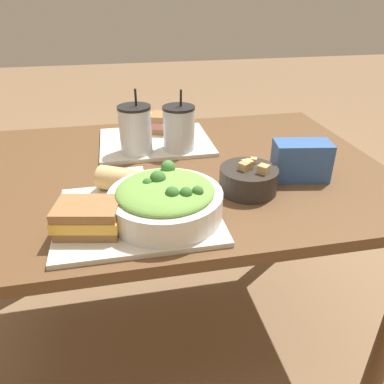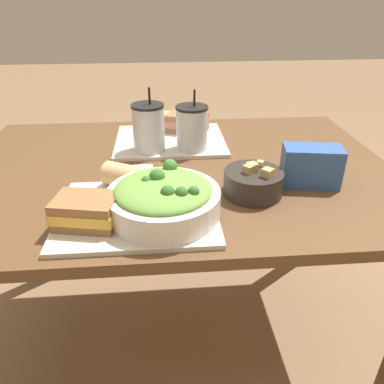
{
  "view_description": "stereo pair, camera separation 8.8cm",
  "coord_description": "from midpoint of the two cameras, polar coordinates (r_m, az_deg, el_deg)",
  "views": [
    {
      "loc": [
        -0.13,
        -1.01,
        1.19
      ],
      "look_at": [
        0.02,
        -0.25,
        0.77
      ],
      "focal_mm": 35.0,
      "sensor_mm": 36.0,
      "label": 1
    },
    {
      "loc": [
        -0.04,
        -1.02,
        1.19
      ],
      "look_at": [
        0.02,
        -0.25,
        0.77
      ],
      "focal_mm": 35.0,
      "sensor_mm": 36.0,
      "label": 2
    }
  ],
  "objects": [
    {
      "name": "chip_bag",
      "position": [
        1.06,
        14.03,
        4.62
      ],
      "size": [
        0.16,
        0.1,
        0.11
      ],
      "rotation": [
        0.0,
        0.0,
        -0.17
      ],
      "color": "#335BA3",
      "rests_on": "dining_table"
    },
    {
      "name": "baguette_far",
      "position": [
        1.41,
        -7.2,
        10.75
      ],
      "size": [
        0.1,
        0.08,
        0.06
      ],
      "rotation": [
        0.0,
        0.0,
        1.42
      ],
      "color": "tan",
      "rests_on": "tray_far"
    },
    {
      "name": "drink_cup_red",
      "position": [
        1.2,
        -4.14,
        9.47
      ],
      "size": [
        0.1,
        0.1,
        0.19
      ],
      "color": "silver",
      "rests_on": "tray_far"
    },
    {
      "name": "napkin_folded",
      "position": [
        1.09,
        -12.95,
        2.45
      ],
      "size": [
        0.13,
        0.09,
        0.0
      ],
      "color": "white",
      "rests_on": "dining_table"
    },
    {
      "name": "tray_near",
      "position": [
        0.89,
        -10.98,
        -3.59
      ],
      "size": [
        0.37,
        0.31,
        0.01
      ],
      "color": "beige",
      "rests_on": "dining_table"
    },
    {
      "name": "sandwich_near",
      "position": [
        0.84,
        -18.49,
        -3.79
      ],
      "size": [
        0.16,
        0.12,
        0.06
      ],
      "rotation": [
        0.0,
        0.0,
        -0.2
      ],
      "color": "olive",
      "rests_on": "tray_near"
    },
    {
      "name": "drink_cup_dark",
      "position": [
        1.19,
        -10.72,
        9.09
      ],
      "size": [
        0.1,
        0.1,
        0.2
      ],
      "color": "silver",
      "rests_on": "tray_far"
    },
    {
      "name": "soup_bowl",
      "position": [
        0.98,
        6.06,
        1.98
      ],
      "size": [
        0.15,
        0.15,
        0.09
      ],
      "color": "#2D2823",
      "rests_on": "dining_table"
    },
    {
      "name": "salad_bowl",
      "position": [
        0.84,
        -7.04,
        -1.17
      ],
      "size": [
        0.26,
        0.26,
        0.1
      ],
      "color": "white",
      "rests_on": "tray_near"
    },
    {
      "name": "ground_plane",
      "position": [
        1.57,
        -4.57,
        -20.88
      ],
      "size": [
        12.0,
        12.0,
        0.0
      ],
      "primitive_type": "plane",
      "color": "#846647"
    },
    {
      "name": "tray_far",
      "position": [
        1.31,
        -7.56,
        7.56
      ],
      "size": [
        0.37,
        0.31,
        0.01
      ],
      "color": "beige",
      "rests_on": "dining_table"
    },
    {
      "name": "dining_table",
      "position": [
        1.17,
        -5.74,
        -0.61
      ],
      "size": [
        1.29,
        0.89,
        0.72
      ],
      "color": "brown",
      "rests_on": "ground_plane"
    },
    {
      "name": "sandwich_far",
      "position": [
        1.37,
        -5.14,
        10.38
      ],
      "size": [
        0.17,
        0.13,
        0.06
      ],
      "rotation": [
        0.0,
        0.0,
        -0.34
      ],
      "color": "olive",
      "rests_on": "tray_far"
    },
    {
      "name": "baguette_near",
      "position": [
        0.97,
        -13.19,
        1.74
      ],
      "size": [
        0.13,
        0.11,
        0.06
      ],
      "rotation": [
        0.0,
        0.0,
        1.07
      ],
      "color": "tan",
      "rests_on": "tray_near"
    }
  ]
}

